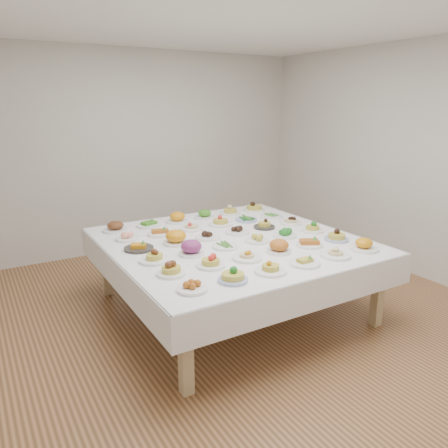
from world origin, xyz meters
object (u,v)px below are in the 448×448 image
display_table (232,246)px  dish_35 (254,205)px  dish_18 (139,245)px  dish_0 (192,286)px

display_table → dish_35: dish_35 is taller
dish_35 → dish_18: bearing=-158.5°
display_table → dish_18: bearing=168.4°
display_table → dish_18: dish_18 is taller
dish_35 → dish_0: bearing=-134.9°
display_table → dish_18: size_ratio=8.91×
display_table → dish_35: size_ratio=8.03×
dish_18 → dish_35: (1.80, 0.71, 0.03)m
dish_18 → display_table: bearing=-11.6°
dish_0 → dish_18: 1.08m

